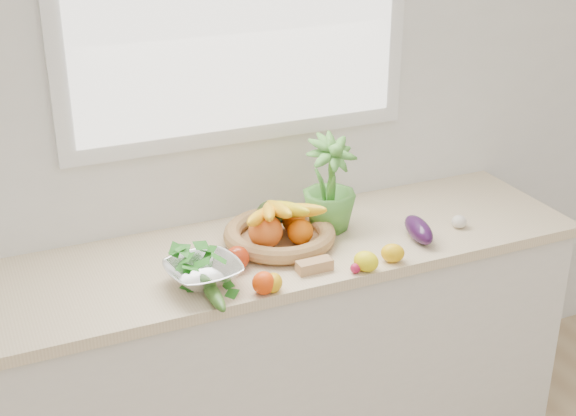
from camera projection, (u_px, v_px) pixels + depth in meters
name	position (u px, v px, depth m)	size (l,w,h in m)	color
back_wall	(239.00, 100.00, 2.86)	(4.50, 0.02, 2.70)	white
counter_cabinet	(274.00, 359.00, 2.99)	(2.20, 0.58, 0.86)	silver
countertop	(273.00, 252.00, 2.81)	(2.24, 0.62, 0.04)	beige
orange_loose	(264.00, 283.00, 2.49)	(0.07, 0.07, 0.07)	#F24007
lemon_a	(366.00, 261.00, 2.63)	(0.07, 0.09, 0.07)	#FFED0D
lemon_b	(273.00, 283.00, 2.51)	(0.06, 0.08, 0.06)	#E9A80C
lemon_c	(393.00, 253.00, 2.69)	(0.06, 0.08, 0.06)	#F6B60D
apple	(237.00, 258.00, 2.64)	(0.08, 0.08, 0.08)	#A92A0D
ginger	(314.00, 266.00, 2.64)	(0.12, 0.05, 0.04)	tan
garlic_a	(459.00, 222.00, 2.93)	(0.06, 0.06, 0.05)	beige
garlic_b	(342.00, 221.00, 2.94)	(0.06, 0.06, 0.05)	white
garlic_c	(415.00, 231.00, 2.86)	(0.06, 0.06, 0.05)	white
eggplant	(419.00, 230.00, 2.84)	(0.07, 0.19, 0.08)	#2C0E36
cucumber	(212.00, 292.00, 2.47)	(0.04, 0.24, 0.04)	#275117
radish	(355.00, 268.00, 2.62)	(0.03, 0.03, 0.03)	#B3163E
potted_herb	(329.00, 184.00, 2.86)	(0.20, 0.20, 0.35)	#488D33
fruit_basket	(279.00, 229.00, 2.81)	(0.42, 0.42, 0.19)	#B2804F
colander_with_spinach	(203.00, 268.00, 2.53)	(0.26, 0.26, 0.12)	white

